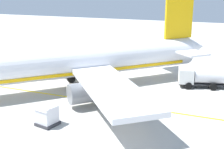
# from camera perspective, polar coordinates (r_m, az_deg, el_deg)

# --- Properties ---
(airliner_foreground) EXTENTS (32.79, 31.54, 11.90)m
(airliner_foreground) POSITION_cam_1_polar(r_m,az_deg,el_deg) (38.14, -7.91, 2.12)
(airliner_foreground) COLOR white
(airliner_foreground) RESTS_ON ground
(service_truck_fuel) EXTENTS (3.53, 6.79, 2.40)m
(service_truck_fuel) POSITION_cam_1_polar(r_m,az_deg,el_deg) (40.71, 16.55, -0.42)
(service_truck_fuel) COLOR white
(service_truck_fuel) RESTS_ON ground
(cargo_container_near) EXTENTS (2.08, 2.08, 1.98)m
(cargo_container_near) POSITION_cam_1_polar(r_m,az_deg,el_deg) (29.27, -11.94, -7.45)
(cargo_container_near) COLOR #333338
(cargo_container_near) RESTS_ON ground
(crew_loader_left) EXTENTS (0.63, 0.28, 1.79)m
(crew_loader_left) POSITION_cam_1_polar(r_m,az_deg,el_deg) (30.15, 0.75, -6.12)
(crew_loader_left) COLOR #191E33
(crew_loader_left) RESTS_ON ground
(apron_guide_line) EXTENTS (0.30, 60.00, 0.01)m
(apron_guide_line) POSITION_cam_1_polar(r_m,az_deg,el_deg) (34.88, -3.23, -4.89)
(apron_guide_line) COLOR yellow
(apron_guide_line) RESTS_ON ground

